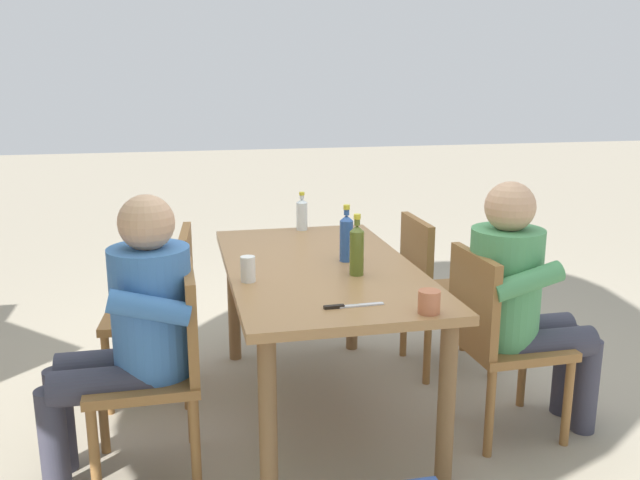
{
  "coord_description": "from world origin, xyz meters",
  "views": [
    {
      "loc": [
        -2.97,
        0.64,
        1.62
      ],
      "look_at": [
        0.0,
        0.0,
        0.87
      ],
      "focal_mm": 37.61,
      "sensor_mm": 36.0,
      "label": 1
    }
  ],
  "objects": [
    {
      "name": "cup_white",
      "position": [
        -0.19,
        0.36,
        0.81
      ],
      "size": [
        0.06,
        0.06,
        0.11
      ],
      "primitive_type": "cylinder",
      "color": "white",
      "rests_on": "dining_table"
    },
    {
      "name": "chair_far_left",
      "position": [
        -0.36,
        0.73,
        0.49
      ],
      "size": [
        0.45,
        0.45,
        0.87
      ],
      "color": "olive",
      "rests_on": "ground_plane"
    },
    {
      "name": "bottle_clear",
      "position": [
        0.74,
        -0.05,
        0.85
      ],
      "size": [
        0.06,
        0.06,
        0.22
      ],
      "color": "white",
      "rests_on": "dining_table"
    },
    {
      "name": "person_in_white_shirt",
      "position": [
        -0.36,
        0.84,
        0.66
      ],
      "size": [
        0.47,
        0.61,
        1.18
      ],
      "color": "#3D70B2",
      "rests_on": "ground_plane"
    },
    {
      "name": "chair_near_right",
      "position": [
        0.36,
        -0.73,
        0.49
      ],
      "size": [
        0.44,
        0.44,
        0.87
      ],
      "color": "olive",
      "rests_on": "ground_plane"
    },
    {
      "name": "ground_plane",
      "position": [
        0.0,
        0.0,
        0.0
      ],
      "size": [
        24.0,
        24.0,
        0.0
      ],
      "primitive_type": "plane",
      "color": "gray"
    },
    {
      "name": "table_knife",
      "position": [
        -0.6,
        0.01,
        0.76
      ],
      "size": [
        0.03,
        0.24,
        0.01
      ],
      "color": "silver",
      "rests_on": "dining_table"
    },
    {
      "name": "chair_near_left",
      "position": [
        -0.36,
        -0.73,
        0.49
      ],
      "size": [
        0.45,
        0.45,
        0.87
      ],
      "color": "olive",
      "rests_on": "ground_plane"
    },
    {
      "name": "person_in_plaid_shirt",
      "position": [
        -0.36,
        -0.84,
        0.66
      ],
      "size": [
        0.47,
        0.61,
        1.18
      ],
      "color": "#4C935B",
      "rests_on": "ground_plane"
    },
    {
      "name": "bottle_olive",
      "position": [
        -0.19,
        -0.13,
        0.87
      ],
      "size": [
        0.06,
        0.06,
        0.28
      ],
      "color": "#566623",
      "rests_on": "dining_table"
    },
    {
      "name": "bottle_blue",
      "position": [
        0.04,
        -0.14,
        0.87
      ],
      "size": [
        0.06,
        0.06,
        0.27
      ],
      "color": "#2D56A3",
      "rests_on": "dining_table"
    },
    {
      "name": "chair_far_right",
      "position": [
        0.35,
        0.73,
        0.49
      ],
      "size": [
        0.47,
        0.47,
        0.87
      ],
      "color": "olive",
      "rests_on": "ground_plane"
    },
    {
      "name": "dining_table",
      "position": [
        0.0,
        0.0,
        0.66
      ],
      "size": [
        1.6,
        0.87,
        0.75
      ],
      "color": "#A37547",
      "rests_on": "ground_plane"
    },
    {
      "name": "cup_terracotta",
      "position": [
        -0.73,
        -0.26,
        0.8
      ],
      "size": [
        0.08,
        0.08,
        0.09
      ],
      "primitive_type": "cylinder",
      "color": "#BC6B47",
      "rests_on": "dining_table"
    }
  ]
}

